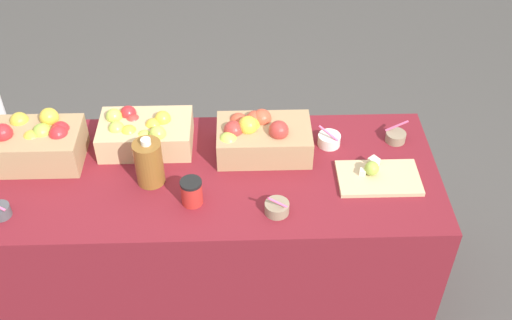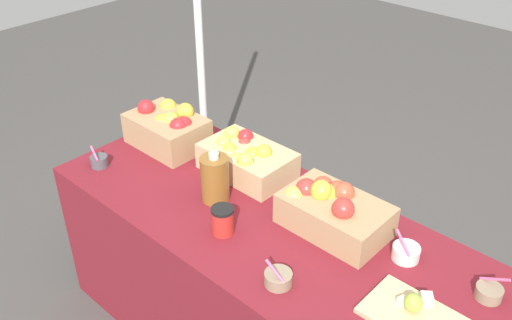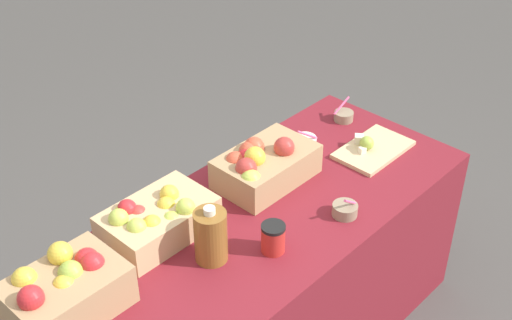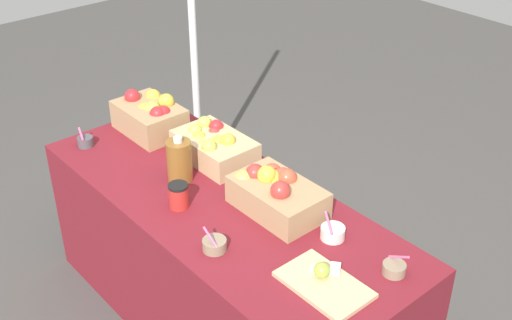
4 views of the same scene
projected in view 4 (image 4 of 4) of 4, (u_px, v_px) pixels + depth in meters
table at (224, 264)px, 3.05m from camera, size 1.90×0.76×0.74m
apple_crate_left at (150, 116)px, 3.35m from camera, size 0.36×0.25×0.20m
apple_crate_middle at (214, 145)px, 3.13m from camera, size 0.40×0.25×0.16m
apple_crate_right at (276, 192)px, 2.77m from camera, size 0.40×0.25×0.19m
cutting_board_front at (324, 282)px, 2.38m from camera, size 0.34×0.21×0.08m
sample_bowl_near at (394, 268)px, 2.43m from camera, size 0.10×0.09×0.10m
sample_bowl_mid at (85, 141)px, 3.25m from camera, size 0.08×0.08×0.09m
sample_bowl_far at (214, 245)px, 2.55m from camera, size 0.10×0.10×0.10m
sample_bowl_extra at (333, 233)px, 2.61m from camera, size 0.10×0.10×0.11m
cider_jug at (179, 161)px, 2.95m from camera, size 0.12×0.12×0.22m
coffee_cup at (179, 196)px, 2.79m from camera, size 0.09×0.09×0.11m
tent_pole at (194, 46)px, 3.85m from camera, size 0.04×0.04×1.91m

